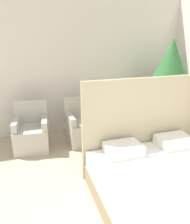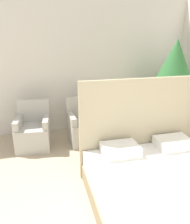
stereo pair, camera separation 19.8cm
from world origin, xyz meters
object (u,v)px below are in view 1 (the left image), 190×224
at_px(bed, 174,185).
at_px(armchair_near_window_left, 32,135).
at_px(potted_palm, 170,73).
at_px(armchair_near_window_right, 83,128).

xyz_separation_m(bed, armchair_near_window_left, (-1.64, 2.07, -0.00)).
xyz_separation_m(armchair_near_window_left, potted_palm, (2.83, -0.13, 1.04)).
xyz_separation_m(armchair_near_window_left, armchair_near_window_right, (1.00, 0.00, 0.00)).
bearing_deg(bed, armchair_near_window_left, 128.42).
distance_m(bed, armchair_near_window_right, 2.17).
distance_m(bed, potted_palm, 2.50).
height_order(bed, armchair_near_window_right, bed).
relative_size(armchair_near_window_left, armchair_near_window_right, 1.00).
xyz_separation_m(armchair_near_window_right, potted_palm, (1.83, -0.13, 1.04)).
bearing_deg(armchair_near_window_right, potted_palm, -7.25).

